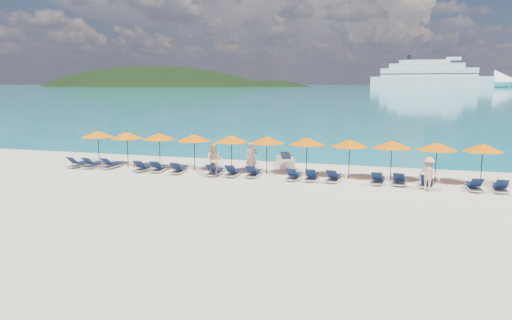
# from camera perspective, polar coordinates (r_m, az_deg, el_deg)

# --- Properties ---
(ground) EXTENTS (1400.00, 1400.00, 0.00)m
(ground) POSITION_cam_1_polar(r_m,az_deg,el_deg) (24.41, -2.06, -3.83)
(ground) COLOR beige
(sea) EXTENTS (1600.00, 1300.00, 0.01)m
(sea) POSITION_cam_1_polar(r_m,az_deg,el_deg) (682.57, 16.49, 8.08)
(sea) COLOR #1FA9B2
(sea) RESTS_ON ground
(headland_main) EXTENTS (374.00, 242.00, 126.50)m
(headland_main) POSITION_cam_1_polar(r_m,az_deg,el_deg) (642.66, -11.73, 4.83)
(headland_main) COLOR black
(headland_main) RESTS_ON ground
(headland_small) EXTENTS (162.00, 126.00, 85.50)m
(headland_small) POSITION_cam_1_polar(r_m,az_deg,el_deg) (604.84, 1.82, 5.06)
(headland_small) COLOR black
(headland_small) RESTS_ON ground
(cruise_ship) EXTENTS (149.49, 35.32, 41.23)m
(cruise_ship) POSITION_cam_1_polar(r_m,az_deg,el_deg) (572.43, 20.64, 8.86)
(cruise_ship) COLOR white
(cruise_ship) RESTS_ON ground
(jetski) EXTENTS (1.71, 2.61, 0.87)m
(jetski) POSITION_cam_1_polar(r_m,az_deg,el_deg) (31.94, 3.39, -0.15)
(jetski) COLOR silver
(jetski) RESTS_ON ground
(beachgoer_a) EXTENTS (0.81, 0.68, 1.89)m
(beachgoer_a) POSITION_cam_1_polar(r_m,az_deg,el_deg) (29.28, -0.52, 0.20)
(beachgoer_a) COLOR tan
(beachgoer_a) RESTS_ON ground
(beachgoer_b) EXTENTS (1.00, 0.66, 1.93)m
(beachgoer_b) POSITION_cam_1_polar(r_m,az_deg,el_deg) (28.48, -4.82, -0.05)
(beachgoer_b) COLOR tan
(beachgoer_b) RESTS_ON ground
(beachgoer_c) EXTENTS (1.23, 0.88, 1.73)m
(beachgoer_c) POSITION_cam_1_polar(r_m,az_deg,el_deg) (26.16, 19.10, -1.52)
(beachgoer_c) COLOR tan
(beachgoer_c) RESTS_ON ground
(umbrella_0) EXTENTS (2.10, 2.10, 2.28)m
(umbrella_0) POSITION_cam_1_polar(r_m,az_deg,el_deg) (34.26, -17.62, 2.86)
(umbrella_0) COLOR black
(umbrella_0) RESTS_ON ground
(umbrella_1) EXTENTS (2.10, 2.10, 2.28)m
(umbrella_1) POSITION_cam_1_polar(r_m,az_deg,el_deg) (32.89, -14.54, 2.75)
(umbrella_1) COLOR black
(umbrella_1) RESTS_ON ground
(umbrella_2) EXTENTS (2.10, 2.10, 2.28)m
(umbrella_2) POSITION_cam_1_polar(r_m,az_deg,el_deg) (31.86, -11.00, 2.68)
(umbrella_2) COLOR black
(umbrella_2) RESTS_ON ground
(umbrella_3) EXTENTS (2.10, 2.10, 2.28)m
(umbrella_3) POSITION_cam_1_polar(r_m,az_deg,el_deg) (30.71, -7.08, 2.55)
(umbrella_3) COLOR black
(umbrella_3) RESTS_ON ground
(umbrella_4) EXTENTS (2.10, 2.10, 2.28)m
(umbrella_4) POSITION_cam_1_polar(r_m,az_deg,el_deg) (29.92, -2.82, 2.44)
(umbrella_4) COLOR black
(umbrella_4) RESTS_ON ground
(umbrella_5) EXTENTS (2.10, 2.10, 2.28)m
(umbrella_5) POSITION_cam_1_polar(r_m,az_deg,el_deg) (29.30, 1.25, 2.32)
(umbrella_5) COLOR black
(umbrella_5) RESTS_ON ground
(umbrella_6) EXTENTS (2.10, 2.10, 2.28)m
(umbrella_6) POSITION_cam_1_polar(r_m,az_deg,el_deg) (28.80, 5.85, 2.16)
(umbrella_6) COLOR black
(umbrella_6) RESTS_ON ground
(umbrella_7) EXTENTS (2.10, 2.10, 2.28)m
(umbrella_7) POSITION_cam_1_polar(r_m,az_deg,el_deg) (28.25, 10.65, 1.92)
(umbrella_7) COLOR black
(umbrella_7) RESTS_ON ground
(umbrella_8) EXTENTS (2.10, 2.10, 2.28)m
(umbrella_8) POSITION_cam_1_polar(r_m,az_deg,el_deg) (28.16, 15.26, 1.74)
(umbrella_8) COLOR black
(umbrella_8) RESTS_ON ground
(umbrella_9) EXTENTS (2.10, 2.10, 2.28)m
(umbrella_9) POSITION_cam_1_polar(r_m,az_deg,el_deg) (28.05, 19.96, 1.49)
(umbrella_9) COLOR black
(umbrella_9) RESTS_ON ground
(umbrella_10) EXTENTS (2.10, 2.10, 2.28)m
(umbrella_10) POSITION_cam_1_polar(r_m,az_deg,el_deg) (28.39, 24.50, 1.30)
(umbrella_10) COLOR black
(umbrella_10) RESTS_ON ground
(lounger_0) EXTENTS (0.79, 1.75, 0.66)m
(lounger_0) POSITION_cam_1_polar(r_m,az_deg,el_deg) (33.66, -19.63, -0.40)
(lounger_0) COLOR silver
(lounger_0) RESTS_ON ground
(lounger_1) EXTENTS (0.74, 1.74, 0.66)m
(lounger_1) POSITION_cam_1_polar(r_m,az_deg,el_deg) (33.15, -18.10, -0.46)
(lounger_1) COLOR silver
(lounger_1) RESTS_ON ground
(lounger_2) EXTENTS (0.73, 1.74, 0.66)m
(lounger_2) POSITION_cam_1_polar(r_m,az_deg,el_deg) (32.61, -16.16, -0.52)
(lounger_2) COLOR silver
(lounger_2) RESTS_ON ground
(lounger_3) EXTENTS (0.73, 1.74, 0.66)m
(lounger_3) POSITION_cam_1_polar(r_m,az_deg,el_deg) (31.12, -12.79, -0.83)
(lounger_3) COLOR silver
(lounger_3) RESTS_ON ground
(lounger_4) EXTENTS (0.79, 1.75, 0.66)m
(lounger_4) POSITION_cam_1_polar(r_m,az_deg,el_deg) (30.73, -11.03, -0.90)
(lounger_4) COLOR silver
(lounger_4) RESTS_ON ground
(lounger_5) EXTENTS (0.78, 1.75, 0.66)m
(lounger_5) POSITION_cam_1_polar(r_m,az_deg,el_deg) (29.99, -8.84, -1.07)
(lounger_5) COLOR silver
(lounger_5) RESTS_ON ground
(lounger_6) EXTENTS (0.69, 1.73, 0.66)m
(lounger_6) POSITION_cam_1_polar(r_m,az_deg,el_deg) (29.06, -4.72, -1.32)
(lounger_6) COLOR silver
(lounger_6) RESTS_ON ground
(lounger_7) EXTENTS (0.70, 1.73, 0.66)m
(lounger_7) POSITION_cam_1_polar(r_m,az_deg,el_deg) (28.79, -2.65, -1.39)
(lounger_7) COLOR silver
(lounger_7) RESTS_ON ground
(lounger_8) EXTENTS (0.68, 1.72, 0.66)m
(lounger_8) POSITION_cam_1_polar(r_m,az_deg,el_deg) (28.53, -0.30, -1.48)
(lounger_8) COLOR silver
(lounger_8) RESTS_ON ground
(lounger_9) EXTENTS (0.65, 1.71, 0.66)m
(lounger_9) POSITION_cam_1_polar(r_m,az_deg,el_deg) (27.71, 4.34, -1.81)
(lounger_9) COLOR silver
(lounger_9) RESTS_ON ground
(lounger_10) EXTENTS (0.70, 1.73, 0.66)m
(lounger_10) POSITION_cam_1_polar(r_m,az_deg,el_deg) (27.64, 6.40, -1.87)
(lounger_10) COLOR silver
(lounger_10) RESTS_ON ground
(lounger_11) EXTENTS (0.76, 1.75, 0.66)m
(lounger_11) POSITION_cam_1_polar(r_m,az_deg,el_deg) (27.50, 8.89, -1.98)
(lounger_11) COLOR silver
(lounger_11) RESTS_ON ground
(lounger_12) EXTENTS (0.71, 1.73, 0.66)m
(lounger_12) POSITION_cam_1_polar(r_m,az_deg,el_deg) (27.36, 13.77, -2.19)
(lounger_12) COLOR silver
(lounger_12) RESTS_ON ground
(lounger_13) EXTENTS (0.70, 1.73, 0.66)m
(lounger_13) POSITION_cam_1_polar(r_m,az_deg,el_deg) (27.41, 16.05, -2.26)
(lounger_13) COLOR silver
(lounger_13) RESTS_ON ground
(lounger_14) EXTENTS (0.79, 1.76, 0.66)m
(lounger_14) POSITION_cam_1_polar(r_m,az_deg,el_deg) (27.33, 18.93, -2.43)
(lounger_14) COLOR silver
(lounger_14) RESTS_ON ground
(lounger_15) EXTENTS (0.79, 1.76, 0.66)m
(lounger_15) POSITION_cam_1_polar(r_m,az_deg,el_deg) (27.24, 23.64, -2.73)
(lounger_15) COLOR silver
(lounger_15) RESTS_ON ground
(lounger_16) EXTENTS (0.68, 1.72, 0.66)m
(lounger_16) POSITION_cam_1_polar(r_m,az_deg,el_deg) (27.43, 26.13, -2.82)
(lounger_16) COLOR silver
(lounger_16) RESTS_ON ground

